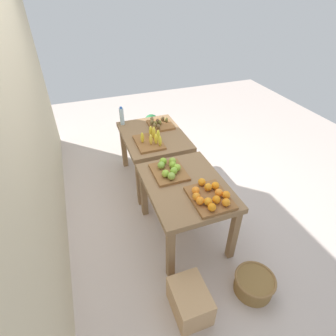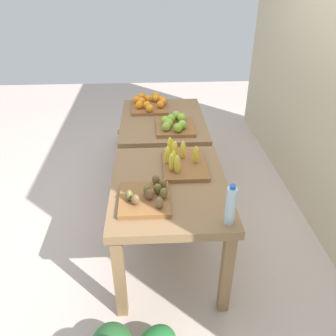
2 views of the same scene
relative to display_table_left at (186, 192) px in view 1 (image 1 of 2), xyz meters
name	(u,v)px [view 1 (image 1 of 2)]	position (x,y,z in m)	size (l,w,h in m)	color
ground_plane	(168,202)	(0.56, 0.00, -0.63)	(8.00, 8.00, 0.00)	beige
back_wall	(22,112)	(0.56, 1.35, 0.87)	(4.40, 0.12, 3.00)	beige
display_table_left	(186,192)	(0.00, 0.00, 0.00)	(1.04, 0.80, 0.74)	olive
display_table_right	(154,141)	(1.12, 0.00, 0.00)	(1.04, 0.80, 0.74)	olive
orange_bin	(210,196)	(-0.29, -0.12, 0.15)	(0.46, 0.38, 0.11)	brown
apple_bin	(169,170)	(0.24, 0.10, 0.15)	(0.40, 0.34, 0.11)	brown
banana_crate	(150,140)	(0.91, 0.10, 0.15)	(0.44, 0.32, 0.17)	brown
kiwi_bin	(160,124)	(1.32, -0.15, 0.14)	(0.36, 0.32, 0.10)	brown
water_bottle	(122,116)	(1.55, 0.32, 0.23)	(0.06, 0.06, 0.26)	silver
watermelon_pile	(154,135)	(2.05, -0.28, -0.44)	(0.63, 0.59, 0.50)	#327537
wicker_basket	(254,284)	(-0.88, -0.35, -0.53)	(0.38, 0.38, 0.19)	olive
cardboard_produce_box	(190,301)	(-0.84, 0.30, -0.48)	(0.40, 0.30, 0.30)	tan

